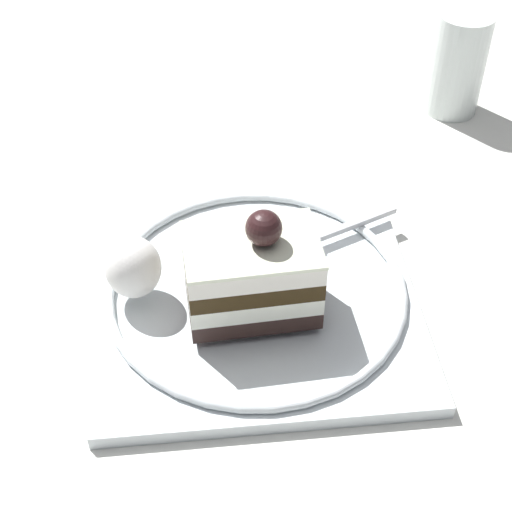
# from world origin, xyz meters

# --- Properties ---
(ground_plane) EXTENTS (2.40, 2.40, 0.00)m
(ground_plane) POSITION_xyz_m (0.00, 0.00, 0.00)
(ground_plane) COLOR silver
(dessert_plate) EXTENTS (0.26, 0.26, 0.02)m
(dessert_plate) POSITION_xyz_m (-0.02, -0.01, 0.01)
(dessert_plate) COLOR white
(dessert_plate) RESTS_ON ground_plane
(cake_slice) EXTENTS (0.06, 0.10, 0.09)m
(cake_slice) POSITION_xyz_m (-0.00, -0.02, 0.05)
(cake_slice) COLOR black
(cake_slice) RESTS_ON dessert_plate
(whipped_cream_dollop) EXTENTS (0.04, 0.04, 0.05)m
(whipped_cream_dollop) POSITION_xyz_m (-0.03, -0.10, 0.04)
(whipped_cream_dollop) COLOR white
(whipped_cream_dollop) RESTS_ON dessert_plate
(fork) EXTENTS (0.05, 0.11, 0.00)m
(fork) POSITION_xyz_m (-0.07, 0.06, 0.02)
(fork) COLOR silver
(fork) RESTS_ON dessert_plate
(drink_glass_near) EXTENTS (0.05, 0.05, 0.10)m
(drink_glass_near) POSITION_xyz_m (-0.26, 0.23, 0.05)
(drink_glass_near) COLOR white
(drink_glass_near) RESTS_ON ground_plane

